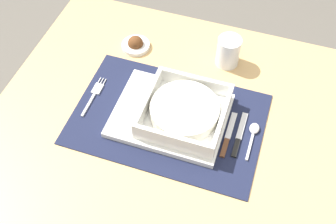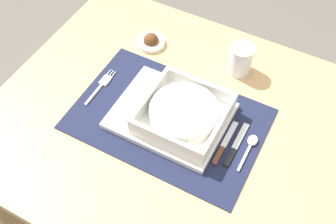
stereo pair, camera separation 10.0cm
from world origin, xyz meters
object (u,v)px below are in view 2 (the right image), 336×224
(fork, at_px, (102,84))
(spoon, at_px, (251,144))
(bread_knife, at_px, (224,145))
(porridge_bowl, at_px, (184,114))
(butter_knife, at_px, (235,147))
(condiment_saucer, at_px, (151,42))
(drinking_glass, at_px, (240,61))
(dining_table, at_px, (174,142))

(fork, bearing_deg, spoon, -0.32)
(spoon, xyz_separation_m, bread_knife, (-0.06, -0.03, -0.00))
(porridge_bowl, height_order, butter_knife, porridge_bowl)
(porridge_bowl, relative_size, condiment_saucer, 2.44)
(spoon, xyz_separation_m, condiment_saucer, (-0.38, 0.19, 0.00))
(condiment_saucer, bearing_deg, bread_knife, -34.41)
(butter_knife, xyz_separation_m, drinking_glass, (-0.09, 0.24, 0.03))
(fork, bearing_deg, dining_table, -3.89)
(dining_table, xyz_separation_m, drinking_glass, (0.08, 0.23, 0.14))
(butter_knife, relative_size, condiment_saucer, 1.67)
(drinking_glass, xyz_separation_m, condiment_saucer, (-0.26, -0.02, -0.03))
(butter_knife, relative_size, drinking_glass, 1.57)
(bread_knife, relative_size, drinking_glass, 1.58)
(butter_knife, height_order, drinking_glass, drinking_glass)
(bread_knife, bearing_deg, butter_knife, 13.86)
(dining_table, distance_m, drinking_glass, 0.28)
(drinking_glass, bearing_deg, condiment_saucer, -174.68)
(butter_knife, height_order, bread_knife, same)
(porridge_bowl, height_order, condiment_saucer, porridge_bowl)
(porridge_bowl, xyz_separation_m, butter_knife, (0.14, -0.01, -0.03))
(condiment_saucer, bearing_deg, drinking_glass, 5.32)
(fork, xyz_separation_m, butter_knife, (0.38, -0.01, 0.00))
(dining_table, distance_m, condiment_saucer, 0.30)
(dining_table, height_order, drinking_glass, drinking_glass)
(spoon, height_order, condiment_saucer, condiment_saucer)
(porridge_bowl, bearing_deg, condiment_saucer, 135.14)
(spoon, bearing_deg, dining_table, -173.77)
(spoon, bearing_deg, condiment_saucer, 154.38)
(dining_table, relative_size, butter_knife, 6.87)
(spoon, xyz_separation_m, drinking_glass, (-0.12, 0.21, 0.03))
(condiment_saucer, bearing_deg, dining_table, -48.23)
(butter_knife, relative_size, bread_knife, 0.99)
(porridge_bowl, distance_m, condiment_saucer, 0.29)
(spoon, bearing_deg, fork, -177.84)
(dining_table, xyz_separation_m, fork, (-0.22, 0.01, 0.11))
(butter_knife, bearing_deg, porridge_bowl, -179.33)
(butter_knife, distance_m, condiment_saucer, 0.41)
(porridge_bowl, bearing_deg, bread_knife, -6.91)
(fork, distance_m, spoon, 0.41)
(drinking_glass, bearing_deg, bread_knife, -75.88)
(butter_knife, bearing_deg, dining_table, -179.19)
(dining_table, height_order, condiment_saucer, condiment_saucer)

